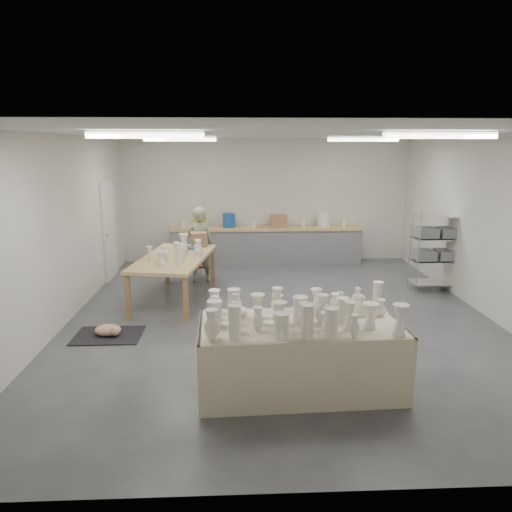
{
  "coord_description": "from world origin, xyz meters",
  "views": [
    {
      "loc": [
        -0.72,
        -7.21,
        2.81
      ],
      "look_at": [
        -0.4,
        0.08,
        1.05
      ],
      "focal_mm": 32.0,
      "sensor_mm": 36.0,
      "label": 1
    }
  ],
  "objects_px": {
    "work_table": "(179,255)",
    "red_stool": "(201,267)",
    "potter": "(200,245)",
    "drying_table": "(299,351)"
  },
  "relations": [
    {
      "from": "work_table",
      "to": "red_stool",
      "type": "height_order",
      "value": "work_table"
    },
    {
      "from": "potter",
      "to": "red_stool",
      "type": "relative_size",
      "value": 4.08
    },
    {
      "from": "drying_table",
      "to": "potter",
      "type": "height_order",
      "value": "potter"
    },
    {
      "from": "drying_table",
      "to": "work_table",
      "type": "distance_m",
      "value": 3.84
    },
    {
      "from": "red_stool",
      "to": "potter",
      "type": "bearing_deg",
      "value": -90.0
    },
    {
      "from": "potter",
      "to": "drying_table",
      "type": "bearing_deg",
      "value": 104.41
    },
    {
      "from": "potter",
      "to": "red_stool",
      "type": "bearing_deg",
      "value": -94.08
    },
    {
      "from": "drying_table",
      "to": "work_table",
      "type": "relative_size",
      "value": 1.0
    },
    {
      "from": "drying_table",
      "to": "potter",
      "type": "relative_size",
      "value": 1.48
    },
    {
      "from": "drying_table",
      "to": "red_stool",
      "type": "relative_size",
      "value": 6.05
    }
  ]
}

